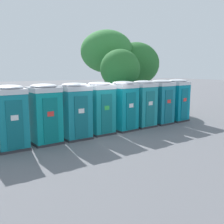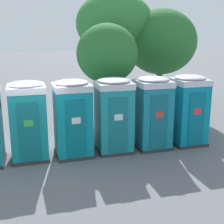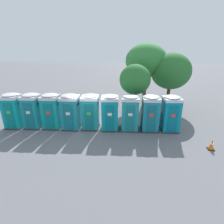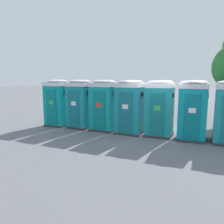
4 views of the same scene
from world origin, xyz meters
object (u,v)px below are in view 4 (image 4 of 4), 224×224
Objects in this scene: portapotty_1 at (80,104)px; portapotty_2 at (104,105)px; portapotty_5 at (193,110)px; portapotty_3 at (130,107)px; portapotty_0 at (58,103)px; portapotty_4 at (160,108)px.

portapotty_2 is (1.39, 0.18, -0.00)m from portapotty_1.
portapotty_2 is 4.21m from portapotty_5.
portapotty_2 is at bearing -173.45° from portapotty_5.
portapotty_3 is (1.40, 0.11, -0.00)m from portapotty_2.
portapotty_1 is at bearing -172.50° from portapotty_2.
portapotty_2 is at bearing 7.50° from portapotty_1.
portapotty_0 is 7.01m from portapotty_5.
portapotty_2 and portapotty_4 have the same top height.
portapotty_4 and portapotty_5 have the same top height.
portapotty_1 is 4.21m from portapotty_4.
portapotty_2 and portapotty_3 have the same top height.
portapotty_4 is at bearing 11.13° from portapotty_3.
portapotty_2 is (2.77, 0.42, -0.00)m from portapotty_0.
portapotty_3 is (4.17, 0.53, -0.00)m from portapotty_0.
portapotty_2 is 1.00× the size of portapotty_4.
portapotty_0 and portapotty_1 have the same top height.
portapotty_1 is at bearing -172.27° from portapotty_4.
portapotty_1 is 1.00× the size of portapotty_4.
portapotty_3 is at bearing -168.87° from portapotty_4.
portapotty_1 and portapotty_4 have the same top height.
portapotty_0 is 1.00× the size of portapotty_2.
portapotty_1 and portapotty_2 have the same top height.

